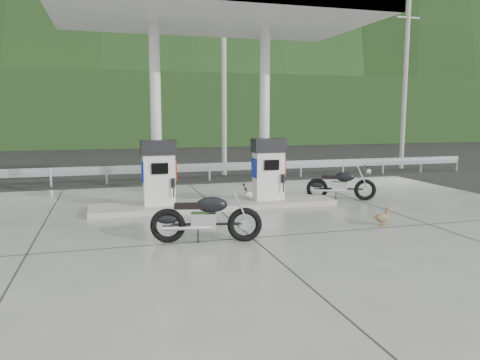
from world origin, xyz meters
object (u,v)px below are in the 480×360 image
object	(u,v)px
duck	(382,218)
motorcycle_right	(341,185)
gas_pump_left	(159,173)
motorcycle_left	(206,218)
gas_pump_right	(269,169)

from	to	relation	value
duck	motorcycle_right	bearing A→B (deg)	56.83
gas_pump_left	motorcycle_left	xyz separation A→B (m)	(0.59, -3.54, -0.53)
gas_pump_right	motorcycle_right	bearing A→B (deg)	2.04
gas_pump_left	gas_pump_right	bearing A→B (deg)	0.00
gas_pump_right	motorcycle_left	size ratio (longest dim) A/B	0.83
gas_pump_left	duck	world-z (taller)	gas_pump_left
motorcycle_left	duck	distance (m)	4.39
duck	gas_pump_left	bearing A→B (deg)	124.76
gas_pump_left	gas_pump_right	distance (m)	3.20
gas_pump_left	duck	xyz separation A→B (m)	(4.96, -3.27, -0.86)
duck	motorcycle_left	bearing A→B (deg)	161.78
gas_pump_left	motorcycle_left	size ratio (longest dim) A/B	0.83
gas_pump_left	motorcycle_left	world-z (taller)	gas_pump_left
gas_pump_left	motorcycle_left	bearing A→B (deg)	-80.57
motorcycle_right	duck	world-z (taller)	motorcycle_right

